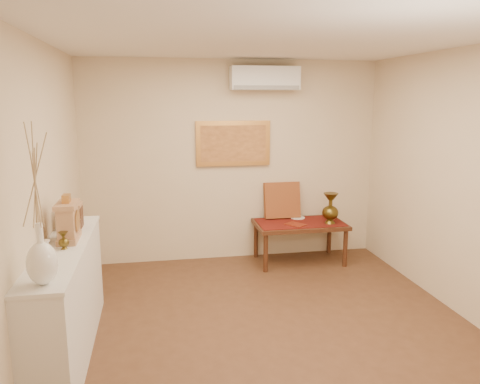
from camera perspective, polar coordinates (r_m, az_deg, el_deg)
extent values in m
plane|color=brown|center=(4.65, 4.00, -16.86)|extent=(4.50, 4.50, 0.00)
plane|color=white|center=(4.13, 4.55, 18.34)|extent=(4.50, 4.50, 0.00)
cube|color=beige|center=(6.35, -0.86, 3.73)|extent=(4.00, 0.02, 2.70)
cube|color=beige|center=(2.18, 19.69, -12.29)|extent=(4.00, 0.02, 2.70)
cube|color=beige|center=(4.16, -23.46, -1.33)|extent=(0.02, 4.50, 2.70)
cube|color=beige|center=(5.07, 26.72, 0.53)|extent=(0.02, 4.50, 2.70)
cube|color=#5E150F|center=(6.36, 7.31, -3.69)|extent=(1.14, 0.59, 0.01)
cylinder|color=white|center=(6.56, 7.04, -3.12)|extent=(0.20, 0.20, 0.01)
cube|color=maroon|center=(6.21, 6.79, -3.95)|extent=(0.29, 0.31, 0.01)
cube|color=maroon|center=(6.51, 5.14, -0.99)|extent=(0.50, 0.20, 0.51)
cube|color=white|center=(4.39, -20.26, -12.47)|extent=(0.35, 2.00, 0.95)
cube|color=white|center=(4.22, -20.72, -6.36)|extent=(0.37, 2.02, 0.03)
cube|color=tan|center=(4.35, -20.10, -5.26)|extent=(0.16, 0.36, 0.05)
cube|color=tan|center=(4.31, -20.24, -3.35)|extent=(0.14, 0.30, 0.25)
cylinder|color=beige|center=(4.29, -19.25, -3.32)|extent=(0.01, 0.17, 0.17)
cylinder|color=#BA7F3B|center=(4.29, -19.18, -3.32)|extent=(0.01, 0.19, 0.19)
cube|color=tan|center=(4.27, -20.37, -1.47)|extent=(0.17, 0.34, 0.04)
cube|color=#BA7F3B|center=(4.26, -20.42, -0.75)|extent=(0.06, 0.11, 0.07)
cube|color=tan|center=(4.70, -19.65, -2.92)|extent=(0.15, 0.20, 0.22)
cube|color=#482515|center=(4.70, -18.68, -3.49)|extent=(0.01, 0.17, 0.09)
cube|color=#482515|center=(4.68, -18.76, -2.30)|extent=(0.01, 0.17, 0.09)
cube|color=tan|center=(4.67, -19.75, -1.47)|extent=(0.16, 0.21, 0.02)
cube|color=#482515|center=(6.36, 7.31, -3.94)|extent=(1.20, 0.70, 0.05)
cylinder|color=#482515|center=(6.04, 3.15, -7.45)|extent=(0.06, 0.06, 0.50)
cylinder|color=#482515|center=(6.37, 12.71, -6.71)|extent=(0.06, 0.06, 0.50)
cylinder|color=#482515|center=(6.57, 1.96, -5.84)|extent=(0.06, 0.06, 0.50)
cylinder|color=#482515|center=(6.88, 10.82, -5.26)|extent=(0.06, 0.06, 0.50)
cube|color=#BA7F3B|center=(6.30, -0.83, 5.95)|extent=(1.00, 0.05, 0.60)
cube|color=#C98445|center=(6.27, -0.79, 5.93)|extent=(0.88, 0.01, 0.48)
cube|color=white|center=(6.25, 3.03, 13.69)|extent=(0.90, 0.24, 0.30)
cube|color=gray|center=(6.13, 3.29, 12.61)|extent=(0.86, 0.02, 0.05)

